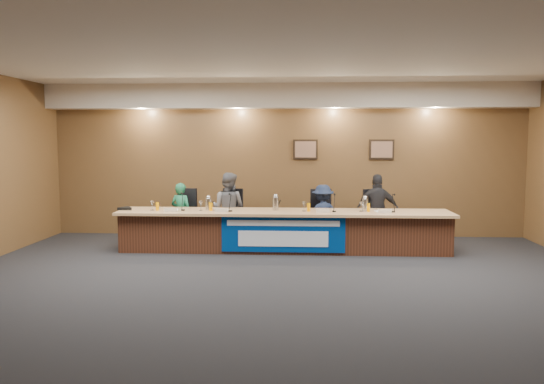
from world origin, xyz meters
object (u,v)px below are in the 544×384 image
Objects in this scene: panelist_c at (323,215)px; carafe_right at (365,205)px; dais_body at (284,232)px; panelist_b at (228,208)px; panelist_d at (378,210)px; office_chair_c at (322,220)px; speakerphone at (126,208)px; panelist_a at (181,213)px; carafe_left at (209,204)px; office_chair_b at (229,219)px; office_chair_a at (182,219)px; banner at (283,234)px; carafe_mid at (276,204)px; office_chair_d at (377,220)px.

panelist_c is 1.00m from carafe_right.
panelist_b is (-1.12, 0.57, 0.36)m from dais_body.
panelist_d is 1.09m from office_chair_c.
office_chair_c is 3.78m from speakerphone.
panelist_b is 2.67m from carafe_right.
panelist_a is (-2.06, 0.57, 0.26)m from dais_body.
panelist_c is (2.79, 0.00, -0.01)m from panelist_a.
office_chair_b is at bearing 68.07° from carafe_left.
dais_body reaches higher than office_chair_a.
office_chair_a is 1.19m from speakerphone.
panelist_b is 2.95× the size of office_chair_b.
panelist_b reaches higher than office_chair_c.
office_chair_c is (0.74, 0.67, 0.13)m from dais_body.
panelist_d reaches higher than panelist_a.
banner is 1.58× the size of panelist_d.
panelist_d reaches higher than banner.
panelist_c is at bearing -97.51° from office_chair_c.
dais_body is 2.15m from panelist_a.
office_chair_a is at bearing 168.77° from carafe_right.
panelist_b is at bearing 150.89° from carafe_mid.
panelist_b is 1.87m from office_chair_c.
carafe_mid is at bearing -173.01° from office_chair_d.
office_chair_d is at bearing 20.44° from dais_body.
carafe_right is at bearing -170.98° from panelist_a.
panelist_d is 0.70m from carafe_right.
dais_body reaches higher than office_chair_d.
carafe_right is at bearing -2.39° from carafe_mid.
panelist_a is at bearing 174.55° from office_chair_c.
panelist_a reaches higher than carafe_mid.
panelist_c is at bearing 174.40° from office_chair_d.
office_chair_a is at bearing 10.38° from panelist_b.
carafe_right reaches higher than carafe_left.
panelist_b is at bearing 18.80° from speakerphone.
dais_body is at bearing -145.28° from office_chair_c.
office_chair_d is (2.91, 0.10, -0.23)m from panelist_b.
panelist_b is at bearing 9.23° from office_chair_a.
office_chair_b is 0.85m from carafe_left.
panelist_c is (1.85, 0.00, -0.11)m from panelist_b.
office_chair_c is at bearing 15.30° from office_chair_a.
carafe_left is (-3.20, -0.70, 0.38)m from office_chair_d.
office_chair_c is at bearing 18.26° from carafe_left.
carafe_right is at bearing 125.85° from panelist_c.
office_chair_b is (-1.12, 0.67, 0.13)m from dais_body.
carafe_left reaches higher than office_chair_a.
panelist_d is at bearing 28.73° from banner.
panelist_a is at bearing 137.35° from carafe_left.
banner is 1.61m from carafe_right.
panelist_c is 2.47× the size of office_chair_c.
office_chair_b is 2.72m from carafe_right.
office_chair_d is at bearing 170.24° from panelist_c.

